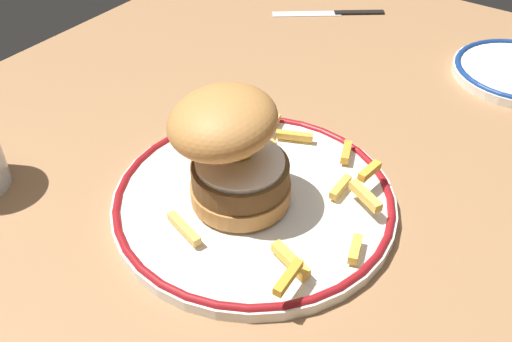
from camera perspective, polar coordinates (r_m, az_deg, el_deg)
name	(u,v)px	position (r cm, az deg, el deg)	size (l,w,h in cm)	color
ground_plane	(258,215)	(58.60, 0.22, -4.49)	(120.73, 92.02, 4.00)	#976C46
dinner_plate	(256,200)	(56.11, 0.00, -2.95)	(28.05, 28.05, 1.60)	white
burger	(231,149)	(51.60, -2.55, 2.26)	(14.47, 14.48, 12.13)	#BA7C3E
fries_pile	(281,175)	(56.32, 2.56, -0.36)	(22.45, 23.81, 2.60)	gold
knife	(338,12)	(95.36, 8.22, 15.54)	(12.06, 15.26, 0.70)	black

